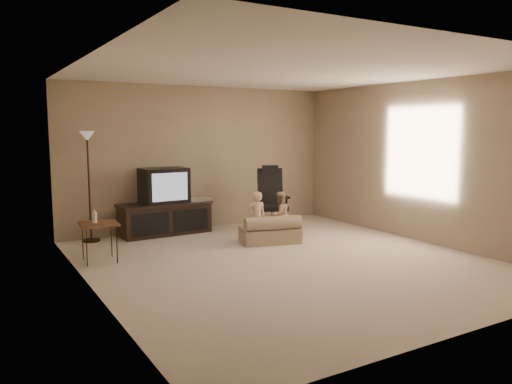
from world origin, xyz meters
TOP-DOWN VIEW (x-y plane):
  - floor at (0.00, 0.00)m, footprint 5.50×5.50m
  - room_shell at (0.00, 0.00)m, footprint 5.50×5.50m
  - tv_stand at (-0.78, 2.49)m, footprint 1.58×0.63m
  - office_chair at (0.88, 1.76)m, footprint 0.67×0.68m
  - side_table at (-2.15, 1.25)m, footprint 0.51×0.51m
  - floor_lamp at (-1.98, 2.55)m, footprint 0.27×0.27m
  - child_sofa at (0.39, 1.02)m, footprint 0.99×0.71m
  - toddler_left at (0.18, 1.09)m, footprint 0.33×0.26m
  - toddler_right at (0.70, 1.24)m, footprint 0.40×0.26m

SIDE VIEW (x-z plane):
  - floor at x=0.00m, z-range 0.00..0.00m
  - child_sofa at x=0.39m, z-range -0.04..0.40m
  - toddler_right at x=0.70m, z-range 0.00..0.76m
  - toddler_left at x=0.18m, z-range 0.00..0.81m
  - office_chair at x=0.88m, z-range -0.16..0.98m
  - tv_stand at x=-0.78m, z-range -0.09..1.02m
  - side_table at x=-2.15m, z-range 0.15..0.87m
  - floor_lamp at x=-1.98m, z-range 0.40..2.12m
  - room_shell at x=0.00m, z-range -1.23..4.27m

